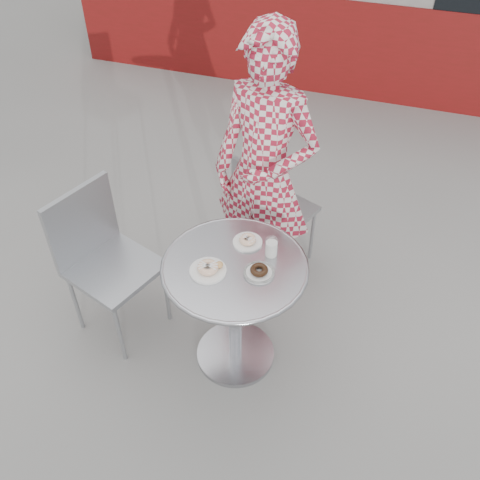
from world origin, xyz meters
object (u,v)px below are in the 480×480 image
(plate_far, at_px, (248,241))
(bistro_table, at_px, (235,290))
(plate_checker, at_px, (259,272))
(plate_near, at_px, (209,269))
(seated_person, at_px, (265,175))
(chair_far, at_px, (275,232))
(milk_cup, at_px, (271,248))
(chair_left, at_px, (118,290))

(plate_far, bearing_deg, bistro_table, -93.62)
(bistro_table, height_order, plate_checker, plate_checker)
(bistro_table, height_order, plate_near, plate_near)
(bistro_table, xyz_separation_m, plate_checker, (0.14, -0.02, 0.21))
(seated_person, height_order, plate_checker, seated_person)
(plate_near, bearing_deg, chair_far, 83.59)
(chair_far, relative_size, seated_person, 0.50)
(plate_far, bearing_deg, chair_far, 91.33)
(plate_checker, bearing_deg, seated_person, 104.09)
(chair_far, xyz_separation_m, plate_checker, (0.14, -0.90, 0.53))
(plate_checker, distance_m, milk_cup, 0.16)
(seated_person, bearing_deg, bistro_table, -75.09)
(plate_far, xyz_separation_m, plate_near, (-0.13, -0.27, 0.00))
(plate_far, relative_size, milk_cup, 1.51)
(chair_left, height_order, plate_far, chair_left)
(milk_cup, bearing_deg, plate_far, 161.40)
(chair_far, bearing_deg, plate_checker, 121.90)
(bistro_table, relative_size, seated_person, 0.44)
(chair_far, relative_size, chair_left, 0.93)
(plate_near, height_order, plate_checker, plate_near)
(bistro_table, bearing_deg, plate_checker, -7.10)
(bistro_table, distance_m, plate_near, 0.26)
(plate_near, xyz_separation_m, plate_checker, (0.25, 0.07, -0.01))
(milk_cup, bearing_deg, chair_far, 102.37)
(chair_far, height_order, plate_far, chair_far)
(seated_person, height_order, plate_near, seated_person)
(chair_far, height_order, plate_near, chair_far)
(chair_left, distance_m, plate_checker, 1.05)
(seated_person, distance_m, plate_near, 0.77)
(plate_far, height_order, milk_cup, milk_cup)
(bistro_table, distance_m, chair_far, 0.94)
(chair_left, relative_size, plate_far, 6.09)
(chair_far, height_order, seated_person, seated_person)
(plate_near, bearing_deg, chair_left, 170.69)
(bistro_table, height_order, seated_person, seated_person)
(bistro_table, distance_m, milk_cup, 0.32)
(chair_far, relative_size, plate_near, 4.75)
(chair_left, relative_size, plate_checker, 6.04)
(plate_near, bearing_deg, plate_checker, 14.95)
(chair_left, height_order, milk_cup, chair_left)
(plate_near, distance_m, plate_checker, 0.26)
(chair_left, bearing_deg, chair_far, -22.75)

